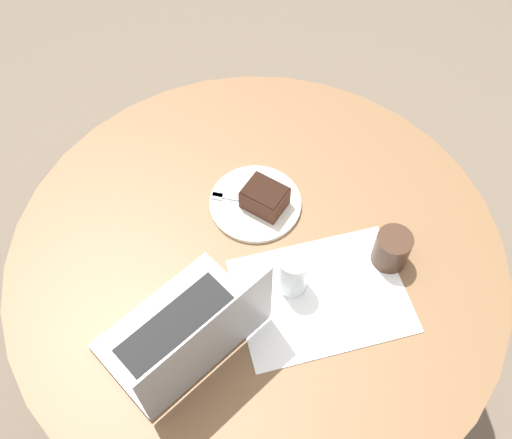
{
  "coord_description": "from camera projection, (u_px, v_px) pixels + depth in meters",
  "views": [
    {
      "loc": [
        -0.04,
        -0.69,
        1.96
      ],
      "look_at": [
        0.0,
        0.07,
        0.78
      ],
      "focal_mm": 42.0,
      "sensor_mm": 36.0,
      "label": 1
    }
  ],
  "objects": [
    {
      "name": "fork",
      "position": [
        238.0,
        199.0,
        1.47
      ],
      "size": [
        0.17,
        0.07,
        0.0
      ],
      "rotation": [
        0.0,
        0.0,
        9.15
      ],
      "color": "silver",
      "rests_on": "plate"
    },
    {
      "name": "laptop",
      "position": [
        188.0,
        334.0,
        1.25
      ],
      "size": [
        0.39,
        0.38,
        0.24
      ],
      "rotation": [
        0.0,
        0.0,
        6.98
      ],
      "color": "gray",
      "rests_on": "dining_table"
    },
    {
      "name": "paper_document",
      "position": [
        321.0,
        295.0,
        1.34
      ],
      "size": [
        0.42,
        0.35,
        0.0
      ],
      "rotation": [
        0.0,
        0.0,
        0.19
      ],
      "color": "white",
      "rests_on": "dining_table"
    },
    {
      "name": "coffee_glass",
      "position": [
        392.0,
        249.0,
        1.35
      ],
      "size": [
        0.08,
        0.08,
        0.09
      ],
      "color": "#3D2619",
      "rests_on": "dining_table"
    },
    {
      "name": "cake_slice",
      "position": [
        265.0,
        197.0,
        1.44
      ],
      "size": [
        0.13,
        0.12,
        0.06
      ],
      "rotation": [
        0.0,
        0.0,
        2.51
      ],
      "color": "#472619",
      "rests_on": "plate"
    },
    {
      "name": "dining_table",
      "position": [
        257.0,
        279.0,
        1.51
      ],
      "size": [
        1.17,
        1.17,
        0.74
      ],
      "color": "brown",
      "rests_on": "ground_plane"
    },
    {
      "name": "ground_plane",
      "position": [
        256.0,
        361.0,
        2.02
      ],
      "size": [
        12.0,
        12.0,
        0.0
      ],
      "primitive_type": "plane",
      "color": "#6B5B4C"
    },
    {
      "name": "plate",
      "position": [
        255.0,
        203.0,
        1.47
      ],
      "size": [
        0.23,
        0.23,
        0.01
      ],
      "color": "silver",
      "rests_on": "dining_table"
    },
    {
      "name": "water_glass",
      "position": [
        293.0,
        274.0,
        1.31
      ],
      "size": [
        0.07,
        0.07,
        0.12
      ],
      "color": "silver",
      "rests_on": "dining_table"
    }
  ]
}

